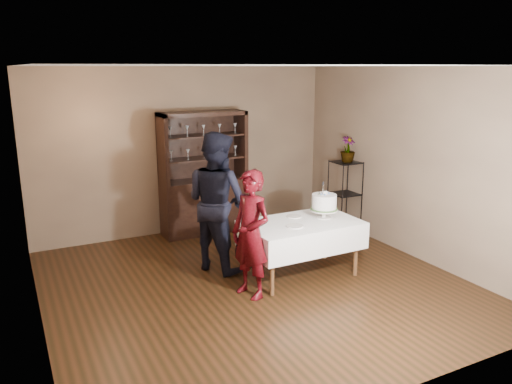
{
  "coord_description": "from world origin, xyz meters",
  "views": [
    {
      "loc": [
        -2.67,
        -5.24,
        2.68
      ],
      "look_at": [
        0.07,
        0.1,
        1.18
      ],
      "focal_mm": 35.0,
      "sensor_mm": 36.0,
      "label": 1
    }
  ],
  "objects_px": {
    "china_hutch": "(204,193)",
    "potted_plant": "(348,149)",
    "cake_table": "(301,235)",
    "plant_etagere": "(345,194)",
    "woman": "(251,234)",
    "cake": "(324,203)",
    "man": "(217,201)"
  },
  "relations": [
    {
      "from": "plant_etagere",
      "to": "cake_table",
      "type": "bearing_deg",
      "value": -142.82
    },
    {
      "from": "china_hutch",
      "to": "plant_etagere",
      "type": "bearing_deg",
      "value": -26.83
    },
    {
      "from": "cake_table",
      "to": "cake",
      "type": "relative_size",
      "value": 2.98
    },
    {
      "from": "plant_etagere",
      "to": "man",
      "type": "height_order",
      "value": "man"
    },
    {
      "from": "woman",
      "to": "cake",
      "type": "height_order",
      "value": "woman"
    },
    {
      "from": "woman",
      "to": "potted_plant",
      "type": "bearing_deg",
      "value": 102.53
    },
    {
      "from": "cake_table",
      "to": "woman",
      "type": "height_order",
      "value": "woman"
    },
    {
      "from": "cake_table",
      "to": "potted_plant",
      "type": "bearing_deg",
      "value": 36.62
    },
    {
      "from": "plant_etagere",
      "to": "potted_plant",
      "type": "distance_m",
      "value": 0.74
    },
    {
      "from": "china_hutch",
      "to": "plant_etagere",
      "type": "xyz_separation_m",
      "value": [
        2.08,
        -1.05,
        -0.01
      ]
    },
    {
      "from": "plant_etagere",
      "to": "cake",
      "type": "distance_m",
      "value": 1.77
    },
    {
      "from": "plant_etagere",
      "to": "cake_table",
      "type": "distance_m",
      "value": 2.03
    },
    {
      "from": "woman",
      "to": "cake",
      "type": "xyz_separation_m",
      "value": [
        1.21,
        0.25,
        0.17
      ]
    },
    {
      "from": "china_hutch",
      "to": "potted_plant",
      "type": "height_order",
      "value": "china_hutch"
    },
    {
      "from": "man",
      "to": "woman",
      "type": "bearing_deg",
      "value": 155.45
    },
    {
      "from": "china_hutch",
      "to": "plant_etagere",
      "type": "height_order",
      "value": "china_hutch"
    },
    {
      "from": "plant_etagere",
      "to": "man",
      "type": "xyz_separation_m",
      "value": [
        -2.49,
        -0.47,
        0.29
      ]
    },
    {
      "from": "plant_etagere",
      "to": "woman",
      "type": "relative_size",
      "value": 0.78
    },
    {
      "from": "plant_etagere",
      "to": "cake_table",
      "type": "height_order",
      "value": "plant_etagere"
    },
    {
      "from": "cake",
      "to": "potted_plant",
      "type": "distance_m",
      "value": 1.79
    },
    {
      "from": "cake",
      "to": "china_hutch",
      "type": "bearing_deg",
      "value": 109.98
    },
    {
      "from": "china_hutch",
      "to": "woman",
      "type": "distance_m",
      "value": 2.54
    },
    {
      "from": "woman",
      "to": "potted_plant",
      "type": "relative_size",
      "value": 3.73
    },
    {
      "from": "cake_table",
      "to": "china_hutch",
      "type": "bearing_deg",
      "value": 101.58
    },
    {
      "from": "plant_etagere",
      "to": "potted_plant",
      "type": "relative_size",
      "value": 2.89
    },
    {
      "from": "man",
      "to": "plant_etagere",
      "type": "bearing_deg",
      "value": -105.0
    },
    {
      "from": "plant_etagere",
      "to": "man",
      "type": "relative_size",
      "value": 0.64
    },
    {
      "from": "woman",
      "to": "cake",
      "type": "distance_m",
      "value": 1.24
    },
    {
      "from": "cake_table",
      "to": "man",
      "type": "relative_size",
      "value": 0.8
    },
    {
      "from": "plant_etagere",
      "to": "woman",
      "type": "height_order",
      "value": "woman"
    },
    {
      "from": "china_hutch",
      "to": "cake",
      "type": "distance_m",
      "value": 2.42
    },
    {
      "from": "potted_plant",
      "to": "plant_etagere",
      "type": "bearing_deg",
      "value": 109.92
    }
  ]
}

